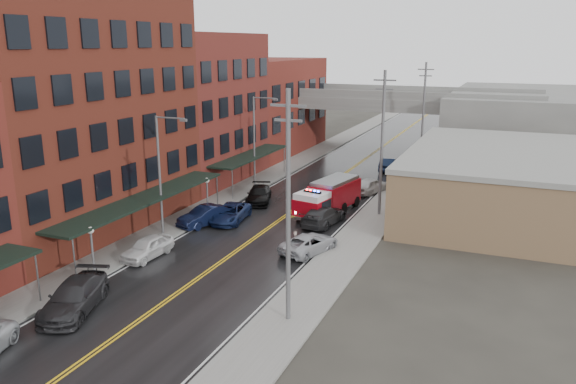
% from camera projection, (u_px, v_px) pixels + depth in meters
% --- Properties ---
extents(road, '(11.00, 160.00, 0.02)m').
position_uv_depth(road, '(277.00, 222.00, 45.39)').
color(road, black).
rests_on(road, ground).
extents(sidewalk_left, '(3.00, 160.00, 0.15)m').
position_uv_depth(sidewalk_left, '(199.00, 211.00, 48.07)').
color(sidewalk_left, slate).
rests_on(sidewalk_left, ground).
extents(sidewalk_right, '(3.00, 160.00, 0.15)m').
position_uv_depth(sidewalk_right, '(365.00, 233.00, 42.67)').
color(sidewalk_right, slate).
rests_on(sidewalk_right, ground).
extents(curb_left, '(0.30, 160.00, 0.15)m').
position_uv_depth(curb_left, '(216.00, 214.00, 47.46)').
color(curb_left, gray).
rests_on(curb_left, ground).
extents(curb_right, '(0.30, 160.00, 0.15)m').
position_uv_depth(curb_right, '(344.00, 230.00, 43.28)').
color(curb_right, gray).
rests_on(curb_right, ground).
extents(brick_building_b, '(9.00, 20.00, 18.00)m').
position_uv_depth(brick_building_b, '(75.00, 113.00, 41.73)').
color(brick_building_b, maroon).
rests_on(brick_building_b, ground).
extents(brick_building_c, '(9.00, 15.00, 15.00)m').
position_uv_depth(brick_building_c, '(199.00, 109.00, 57.74)').
color(brick_building_c, maroon).
rests_on(brick_building_c, ground).
extents(brick_building_far, '(9.00, 20.00, 12.00)m').
position_uv_depth(brick_building_far, '(269.00, 106.00, 73.75)').
color(brick_building_far, maroon).
rests_on(brick_building_far, ground).
extents(tan_building, '(14.00, 22.00, 5.00)m').
position_uv_depth(tan_building, '(496.00, 183.00, 47.76)').
color(tan_building, '#8A694A').
rests_on(tan_building, ground).
extents(right_far_block, '(18.00, 30.00, 8.00)m').
position_uv_depth(right_far_block, '(525.00, 122.00, 73.41)').
color(right_far_block, slate).
rests_on(right_far_block, ground).
extents(awning_1, '(2.60, 18.00, 3.09)m').
position_uv_depth(awning_1, '(145.00, 199.00, 41.14)').
color(awning_1, black).
rests_on(awning_1, ground).
extents(awning_2, '(2.60, 13.00, 3.09)m').
position_uv_depth(awning_2, '(250.00, 156.00, 56.76)').
color(awning_2, black).
rests_on(awning_2, ground).
extents(globe_lamp_1, '(0.44, 0.44, 3.12)m').
position_uv_depth(globe_lamp_1, '(91.00, 239.00, 34.66)').
color(globe_lamp_1, '#59595B').
rests_on(globe_lamp_1, ground).
extents(globe_lamp_2, '(0.44, 0.44, 3.12)m').
position_uv_depth(globe_lamp_2, '(207.00, 187.00, 47.16)').
color(globe_lamp_2, '#59595B').
rests_on(globe_lamp_2, ground).
extents(street_lamp_1, '(2.64, 0.22, 9.00)m').
position_uv_depth(street_lamp_1, '(162.00, 168.00, 41.11)').
color(street_lamp_1, '#59595B').
rests_on(street_lamp_1, ground).
extents(street_lamp_2, '(2.64, 0.22, 9.00)m').
position_uv_depth(street_lamp_2, '(256.00, 136.00, 55.40)').
color(street_lamp_2, '#59595B').
rests_on(street_lamp_2, ground).
extents(utility_pole_0, '(1.80, 0.24, 12.00)m').
position_uv_depth(utility_pole_0, '(288.00, 205.00, 27.71)').
color(utility_pole_0, '#59595B').
rests_on(utility_pole_0, ground).
extents(utility_pole_1, '(1.80, 0.24, 12.00)m').
position_uv_depth(utility_pole_1, '(382.00, 141.00, 45.56)').
color(utility_pole_1, '#59595B').
rests_on(utility_pole_1, ground).
extents(utility_pole_2, '(1.80, 0.24, 12.00)m').
position_uv_depth(utility_pole_2, '(423.00, 114.00, 63.42)').
color(utility_pole_2, '#59595B').
rests_on(utility_pole_2, ground).
extents(overpass, '(40.00, 10.00, 7.50)m').
position_uv_depth(overpass, '(376.00, 107.00, 72.41)').
color(overpass, slate).
rests_on(overpass, ground).
extents(fire_truck, '(4.18, 7.97, 2.79)m').
position_uv_depth(fire_truck, '(328.00, 196.00, 47.36)').
color(fire_truck, maroon).
rests_on(fire_truck, ground).
extents(parked_car_left_3, '(3.97, 6.05, 1.63)m').
position_uv_depth(parked_car_left_3, '(74.00, 297.00, 30.22)').
color(parked_car_left_3, '#252527').
rests_on(parked_car_left_3, ground).
extents(parked_car_left_4, '(1.93, 4.31, 1.44)m').
position_uv_depth(parked_car_left_4, '(147.00, 247.00, 37.80)').
color(parked_car_left_4, silver).
rests_on(parked_car_left_4, ground).
extents(parked_car_left_5, '(3.09, 4.91, 1.53)m').
position_uv_depth(parked_car_left_5, '(205.00, 216.00, 44.54)').
color(parked_car_left_5, black).
rests_on(parked_car_left_5, ground).
extents(parked_car_left_6, '(3.01, 5.31, 1.40)m').
position_uv_depth(parked_car_left_6, '(230.00, 213.00, 45.47)').
color(parked_car_left_6, '#121D43').
rests_on(parked_car_left_6, ground).
extents(parked_car_left_7, '(3.51, 5.32, 1.43)m').
position_uv_depth(parked_car_left_7, '(259.00, 195.00, 50.92)').
color(parked_car_left_7, black).
rests_on(parked_car_left_7, ground).
extents(parked_car_right_0, '(3.55, 5.20, 1.32)m').
position_uv_depth(parked_car_right_0, '(309.00, 243.00, 38.72)').
color(parked_car_right_0, '#A9ABB1').
rests_on(parked_car_right_0, ground).
extents(parked_car_right_1, '(2.70, 5.41, 1.51)m').
position_uv_depth(parked_car_right_1, '(323.00, 215.00, 44.69)').
color(parked_car_right_1, '#272729').
rests_on(parked_car_right_1, ground).
extents(parked_car_right_2, '(3.14, 4.84, 1.53)m').
position_uv_depth(parked_car_right_2, '(370.00, 185.00, 53.99)').
color(parked_car_right_2, silver).
rests_on(parked_car_right_2, ground).
extents(parked_car_right_3, '(1.93, 4.59, 1.47)m').
position_uv_depth(parked_car_right_3, '(388.00, 164.00, 63.51)').
color(parked_car_right_3, black).
rests_on(parked_car_right_3, ground).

